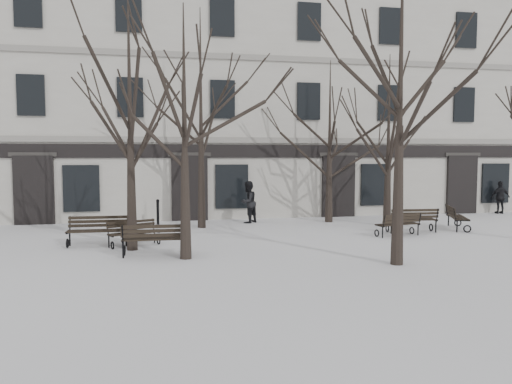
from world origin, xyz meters
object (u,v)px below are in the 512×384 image
object	(u,v)px
tree_0	(129,83)
bench_4	(412,219)
tree_1	(184,101)
bench_0	(133,232)
bench_3	(98,230)
tree_2	(401,56)
bench_2	(399,224)
bench_5	(456,216)
bench_1	(156,238)

from	to	relation	value
tree_0	bench_4	world-z (taller)	tree_0
tree_1	tree_0	bearing A→B (deg)	133.11
bench_0	bench_3	size ratio (longest dim) A/B	0.88
tree_1	bench_4	world-z (taller)	tree_1
tree_2	bench_0	bearing A→B (deg)	149.09
tree_2	tree_0	bearing A→B (deg)	153.53
tree_1	bench_2	distance (m)	9.05
bench_0	tree_2	bearing A→B (deg)	-54.48
tree_1	bench_5	distance (m)	12.04
bench_1	bench_2	size ratio (longest dim) A/B	1.12
bench_1	tree_2	bearing A→B (deg)	161.31
bench_1	bench_2	bearing A→B (deg)	-165.69
tree_0	tree_1	bearing A→B (deg)	-46.89
bench_5	bench_1	bearing A→B (deg)	127.23
tree_0	bench_1	bearing A→B (deg)	-57.99
bench_4	bench_5	xyz separation A→B (m)	(2.14, 0.48, -0.01)
tree_1	bench_0	bearing A→B (deg)	123.14
tree_1	bench_1	xyz separation A→B (m)	(-0.82, 0.50, -3.89)
bench_0	bench_3	world-z (taller)	bench_3
bench_2	tree_0	bearing A→B (deg)	-6.75
tree_2	bench_4	xyz separation A→B (m)	(3.17, 4.95, -5.00)
bench_0	bench_5	distance (m)	12.41
bench_4	bench_0	bearing A→B (deg)	7.83
tree_2	bench_2	world-z (taller)	tree_2
tree_0	bench_1	size ratio (longest dim) A/B	4.16
tree_2	bench_0	world-z (taller)	tree_2
bench_1	bench_5	world-z (taller)	bench_1
tree_1	bench_5	bearing A→B (deg)	18.28
bench_3	tree_1	bearing A→B (deg)	-42.66
bench_1	tree_0	bearing A→B (deg)	-56.22
tree_0	tree_2	bearing A→B (deg)	-26.47
bench_0	bench_2	bearing A→B (deg)	-23.23
bench_1	bench_3	xyz separation A→B (m)	(-1.83, 2.09, -0.01)
bench_4	bench_5	bearing A→B (deg)	-163.53
tree_2	bench_1	world-z (taller)	tree_2
bench_3	bench_4	size ratio (longest dim) A/B	1.02
bench_3	bench_5	size ratio (longest dim) A/B	1.01
bench_0	bench_5	size ratio (longest dim) A/B	0.88
bench_2	bench_4	world-z (taller)	bench_4
bench_0	bench_2	size ratio (longest dim) A/B	0.98
tree_0	bench_0	distance (m)	4.69
tree_1	bench_3	world-z (taller)	tree_1
bench_4	tree_0	bearing A→B (deg)	11.75
tree_1	bench_1	world-z (taller)	tree_1
bench_4	bench_5	world-z (taller)	bench_4
bench_4	tree_1	bearing A→B (deg)	23.32
tree_0	bench_5	size ratio (longest dim) A/B	4.23
tree_0	bench_5	bearing A→B (deg)	8.85
bench_5	tree_0	bearing A→B (deg)	121.29
tree_2	bench_1	distance (m)	8.39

